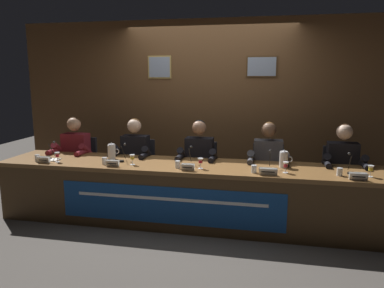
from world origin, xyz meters
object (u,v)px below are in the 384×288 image
Objects in this scene: conference_table at (190,184)px; water_cup_right at (254,169)px; panelist_far_left at (73,154)px; nameplate_center at (188,167)px; water_cup_far_left at (37,158)px; water_cup_center at (178,165)px; chair_center at (201,176)px; juice_glass_center at (200,161)px; panelist_left at (134,156)px; microphone_left at (123,155)px; water_pitcher_left_side at (112,151)px; juice_glass_left at (132,158)px; juice_glass_far_right at (371,169)px; nameplate_left at (113,163)px; document_stack_far_left at (51,160)px; nameplate_far_left at (44,160)px; chair_left at (139,172)px; juice_glass_right at (286,165)px; water_cup_far_right at (340,172)px; panelist_right at (268,163)px; water_cup_left at (105,161)px; microphone_far_right at (350,167)px; nameplate_far_right at (358,176)px; panelist_far_right at (343,166)px; water_pitcher_right_side at (284,159)px; microphone_far_left at (51,153)px; chair_far_left at (81,169)px; chair_right at (267,179)px; chair_far_right at (339,183)px; microphone_right at (270,163)px; nameplate_right at (268,172)px; microphone_center at (190,159)px; panelist_center at (198,159)px.

water_cup_right is (0.75, -0.12, 0.25)m from conference_table.
nameplate_center is at bearing -21.13° from panelist_far_left.
water_cup_center is (1.79, 0.03, 0.00)m from water_cup_far_left.
juice_glass_center is (0.14, -0.78, 0.39)m from chair_center.
panelist_left reaches higher than microphone_left.
water_pitcher_left_side is at bearing 21.57° from water_cup_far_left.
juice_glass_left is at bearing -176.57° from conference_table.
juice_glass_far_right is at bearing -1.24° from conference_table.
water_cup_right is at bearing 2.03° from nameplate_left.
document_stack_far_left is (-1.10, 0.02, -0.08)m from juice_glass_left.
nameplate_center is at bearing -0.13° from nameplate_far_left.
nameplate_center is (1.81, -0.00, 0.00)m from nameplate_far_left.
chair_left is at bearing 90.00° from panelist_left.
juice_glass_right is (1.21, 0.03, 0.05)m from water_cup_center.
chair_left is (1.02, 0.83, -0.34)m from water_cup_far_left.
microphone_left is at bearing 176.18° from water_cup_far_right.
microphone_left is 1.74× the size of juice_glass_center.
water_cup_left is at bearing -162.49° from panelist_right.
water_cup_left is 2.81m from microphone_far_right.
juice_glass_left is at bearing 176.33° from nameplate_far_right.
panelist_far_right is 0.59m from water_cup_far_right.
panelist_far_left is 14.29× the size of water_cup_center.
panelist_left is 2.00m from water_pitcher_right_side.
panelist_far_left is 0.48m from microphone_far_left.
conference_table is 5.38× the size of chair_center.
microphone_left reaches higher than chair_left.
chair_right is at bearing 0.00° from chair_far_left.
juice_glass_right is 0.14× the size of chair_far_right.
chair_far_left is 10.44× the size of water_cup_right.
panelist_far_left is 5.62× the size of microphone_right.
water_cup_center is at bearing -144.99° from conference_table.
water_cup_right is at bearing -100.01° from chair_right.
nameplate_right is at bearing -169.63° from water_cup_far_right.
conference_table is 0.93m from microphone_left.
water_pitcher_left_side is at bearing 12.23° from microphone_far_left.
chair_far_right is 4.18× the size of document_stack_far_left.
juice_glass_center is at bearing -12.99° from water_pitcher_left_side.
water_cup_far_left is 0.91m from water_pitcher_left_side.
chair_right reaches higher than water_cup_right.
water_cup_far_left is 0.10× the size of chair_right.
juice_glass_left is 2.47m from microphone_far_right.
microphone_left is 1.81m from nameplate_right.
panelist_left is 1.15m from nameplate_center.
microphone_far_left reaches higher than water_cup_right.
water_cup_center reaches higher than nameplate_far_right.
water_cup_far_right is (1.65, -0.06, 0.25)m from conference_table.
microphone_center reaches higher than water_cup_far_left.
nameplate_right is (0.01, -0.91, 0.34)m from chair_right.
panelist_left is 7.69× the size of nameplate_left.
panelist_center is at bearing 180.00° from panelist_far_right.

